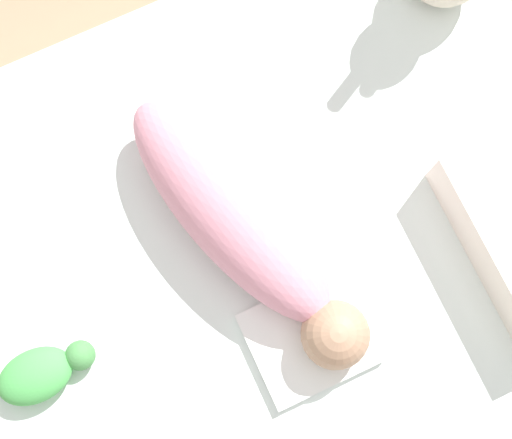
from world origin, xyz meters
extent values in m
plane|color=#9E8466|center=(0.00, 0.00, 0.00)|extent=(12.00, 12.00, 0.00)
cube|color=white|center=(0.00, 0.00, 0.08)|extent=(1.26, 1.08, 0.16)
cube|color=white|center=(-0.04, -0.20, 0.17)|extent=(0.22, 0.19, 0.02)
ellipsoid|color=pink|center=(-0.07, 0.07, 0.24)|extent=(0.30, 0.54, 0.15)
sphere|color=tan|center=(0.00, -0.22, 0.23)|extent=(0.12, 0.12, 0.12)
ellipsoid|color=#51B756|center=(-0.51, -0.05, 0.19)|extent=(0.14, 0.10, 0.06)
sphere|color=#4C934C|center=(-0.43, -0.05, 0.19)|extent=(0.05, 0.05, 0.05)
camera|label=1|loc=(-0.15, -0.20, 1.49)|focal=50.00mm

